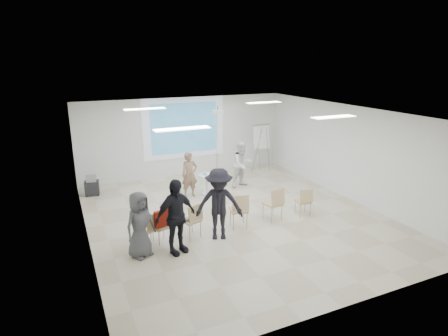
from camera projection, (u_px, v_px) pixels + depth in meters
name	position (u px, v px, depth m)	size (l,w,h in m)	color
floor	(235.00, 218.00, 10.81)	(8.00, 9.00, 0.10)	beige
ceiling	(236.00, 111.00, 9.93)	(8.00, 9.00, 0.10)	white
wall_back	(184.00, 137.00, 14.35)	(8.00, 0.10, 3.00)	silver
wall_left	(81.00, 187.00, 8.77)	(0.10, 9.00, 3.00)	silver
wall_right	(349.00, 152.00, 11.96)	(0.10, 9.00, 3.00)	silver
projection_halo	(184.00, 128.00, 14.19)	(3.20, 0.01, 2.30)	silver
projection_image	(184.00, 128.00, 14.18)	(2.60, 0.01, 1.90)	teal
pedestal_table	(207.00, 183.00, 12.42)	(0.72, 0.72, 0.71)	white
player_left	(189.00, 172.00, 12.12)	(0.62, 0.42, 1.71)	#8F6D57
player_right	(242.00, 162.00, 13.12)	(0.86, 0.69, 1.79)	white
controller_left	(192.00, 161.00, 12.34)	(0.04, 0.13, 0.04)	silver
controller_right	(235.00, 152.00, 13.18)	(0.04, 0.12, 0.04)	silver
chair_far_left	(151.00, 226.00, 8.99)	(0.54, 0.56, 0.86)	tan
chair_left_mid	(162.00, 225.00, 9.14)	(0.46, 0.48, 0.79)	tan
chair_left_inner	(193.00, 218.00, 9.37)	(0.55, 0.58, 0.92)	tan
chair_center	(239.00, 208.00, 9.91)	(0.54, 0.57, 0.97)	tan
chair_right_inner	(275.00, 202.00, 10.38)	(0.51, 0.54, 0.96)	tan
chair_right_far	(304.00, 200.00, 10.73)	(0.44, 0.47, 0.83)	tan
red_jacket	(163.00, 218.00, 8.93)	(0.44, 0.10, 0.42)	#A92314
laptop	(190.00, 219.00, 9.46)	(0.34, 0.24, 0.03)	black
audience_left	(175.00, 211.00, 8.53)	(1.20, 0.72, 2.07)	black
audience_mid	(219.00, 200.00, 9.23)	(1.35, 0.74, 2.08)	black
audience_outer	(139.00, 221.00, 8.43)	(0.85, 0.56, 1.75)	#535357
flipchart_easel	(261.00, 137.00, 14.77)	(0.83, 0.62, 1.91)	gray
av_cart	(92.00, 186.00, 12.42)	(0.50, 0.42, 0.67)	black
ceiling_projector	(218.00, 116.00, 11.38)	(0.30, 0.25, 3.00)	white
fluor_panel_nw	(145.00, 109.00, 10.91)	(1.20, 0.30, 0.02)	white
fluor_panel_ne	(264.00, 103.00, 12.49)	(1.20, 0.30, 0.02)	white
fluor_panel_sw	(182.00, 129.00, 7.85)	(1.20, 0.30, 0.02)	white
fluor_panel_se	(334.00, 117.00, 9.43)	(1.20, 0.30, 0.02)	white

